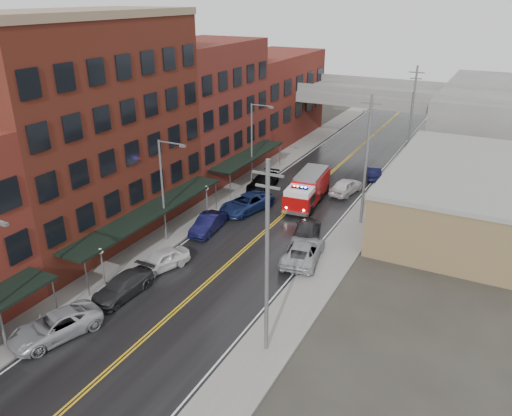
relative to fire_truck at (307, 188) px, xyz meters
The scene contains 31 objects.
road 7.63m from the fire_truck, 96.94° to the right, with size 11.00×160.00×0.02m, color black.
sidewalk_left 11.15m from the fire_truck, 137.93° to the right, with size 3.00×160.00×0.15m, color slate.
sidewalk_right 9.91m from the fire_truck, 49.16° to the right, with size 3.00×160.00×0.15m, color slate.
curb_left 10.00m from the fire_truck, 131.51° to the right, with size 0.30×160.00×0.15m, color gray.
curb_right 8.93m from the fire_truck, 57.32° to the right, with size 0.30×160.00×0.15m, color gray.
brick_building_b 21.53m from the fire_truck, 134.60° to the right, with size 9.00×20.00×18.00m, color #501F15.
brick_building_c 15.68m from the fire_truck, 167.70° to the left, with size 9.00×15.00×15.00m, color maroon.
brick_building_far 25.40m from the fire_truck, 124.58° to the left, with size 9.00×20.00×12.00m, color maroon.
tan_building 15.35m from the fire_truck, ahead, with size 14.00×22.00×5.00m, color brown.
right_far_block 36.89m from the fire_truck, 62.32° to the left, with size 18.00×30.00×8.00m, color slate.
awning_1 16.73m from the fire_truck, 120.23° to the right, with size 2.60×18.00×3.09m.
awning_2 9.05m from the fire_truck, 159.74° to the left, with size 2.60×13.00×3.09m.
globe_lamp_1 22.62m from the fire_truck, 108.84° to the right, with size 0.44×0.44×3.12m.
globe_lamp_2 10.42m from the fire_truck, 134.60° to the right, with size 0.44×0.44×3.12m.
street_lamp_1 15.74m from the fire_truck, 119.07° to the right, with size 2.64×0.22×9.00m.
street_lamp_2 8.66m from the fire_truck, 160.78° to the left, with size 2.64×0.22×9.00m.
utility_pole_0 23.74m from the fire_truck, 74.29° to the right, with size 1.80×0.24×12.00m.
utility_pole_1 8.21m from the fire_truck, 20.88° to the right, with size 1.80×0.24×12.00m.
utility_pole_2 19.27m from the fire_truck, 70.30° to the left, with size 1.80×0.24×12.00m.
overpass 25.00m from the fire_truck, 92.10° to the left, with size 40.00×10.00×7.50m.
fire_truck is the anchor object (origin of this frame).
parked_car_left_2 27.85m from the fire_truck, 102.24° to the right, with size 2.59×5.61×1.56m, color #A4A5AC.
parked_car_left_3 22.36m from the fire_truck, 103.71° to the right, with size 2.07×5.09×1.48m, color #2B2B2D.
parked_car_left_4 18.19m from the fire_truck, 106.32° to the right, with size 1.82×4.53×1.54m, color silver.
parked_car_left_5 11.61m from the fire_truck, 118.07° to the right, with size 1.65×4.74×1.56m, color black.
parked_car_left_6 6.49m from the fire_truck, 134.95° to the right, with size 2.75×5.96×1.66m, color navy.
parked_car_left_7 6.23m from the fire_truck, 163.06° to the left, with size 2.13×5.24×1.52m, color black.
parked_car_right_0 11.96m from the fire_truck, 69.91° to the right, with size 2.76×6.00×1.67m, color #9D9FA4.
parked_car_right_1 7.74m from the fire_truck, 68.40° to the right, with size 2.05×5.04×1.46m, color #252628.
parked_car_right_2 5.22m from the fire_truck, 58.46° to the left, with size 1.95×4.84×1.65m, color silver.
parked_car_right_3 11.21m from the fire_truck, 68.48° to the left, with size 1.51×4.32×1.42m, color black.
Camera 1 is at (17.65, -6.76, 19.72)m, focal length 35.00 mm.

